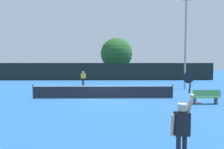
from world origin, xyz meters
The scene contains 11 objects.
ground_plane centered at (0.00, 0.00, 0.00)m, with size 120.00×120.00×0.00m, color #235693.
tennis_net centered at (0.00, 0.00, 0.51)m, with size 10.66×0.08×1.07m.
perimeter_fence centered at (0.00, 17.00, 1.35)m, with size 33.80×0.12×2.71m, color black.
player_serving centered at (2.35, -10.43, 1.09)m, with size 0.68×0.39×2.48m.
player_receiving centered at (-2.69, 9.37, 1.05)m, with size 0.57×0.25×1.71m.
tennis_ball centered at (-0.63, -0.83, 0.03)m, with size 0.07×0.07×0.07m, color #CCE033.
spare_racket centered at (6.47, -1.76, 0.02)m, with size 0.28×0.52×0.04m.
courtside_bench centered at (6.75, -2.31, 0.48)m, with size 1.80×0.44×0.95m.
light_pole centered at (8.23, 5.53, 5.24)m, with size 1.18×0.28×9.33m.
large_tree centered at (1.79, 22.80, 4.42)m, with size 5.82×5.82×7.34m.
parked_car_near centered at (9.84, 25.69, 0.78)m, with size 2.28×4.36×1.69m.
Camera 1 is at (0.48, -15.69, 2.67)m, focal length 33.41 mm.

